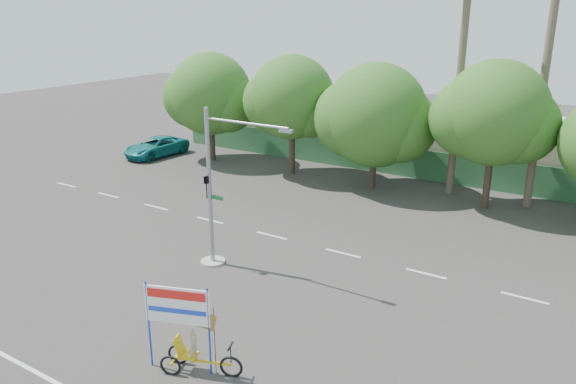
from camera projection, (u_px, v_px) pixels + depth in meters
The scene contains 13 objects.
ground at pixel (196, 317), 20.72m from camera, with size 120.00×120.00×0.00m, color #33302D.
fence at pixel (408, 163), 37.70m from camera, with size 38.00×0.08×2.00m, color #336B3D.
building_left at pixel (312, 122), 46.07m from camera, with size 12.00×8.00×4.00m, color #B7A991.
building_right at pixel (549, 153), 37.02m from camera, with size 14.00×8.00×3.60m, color #B7A991.
tree_far_left at pixel (210, 96), 40.82m from camera, with size 7.14×6.00×7.96m.
tree_left at pixel (292, 100), 37.19m from camera, with size 6.66×5.60×8.07m.
tree_center at pixel (375, 118), 34.34m from camera, with size 7.62×6.40×7.85m.
tree_right at pixel (494, 117), 30.55m from camera, with size 6.90×5.80×8.36m.
palm_tall at pixel (553, 16), 29.09m from camera, with size 3.73×3.79×17.45m.
palm_short at pixel (463, 45), 31.87m from camera, with size 3.73×3.79×14.45m.
traffic_signal at pixel (215, 202), 24.13m from camera, with size 4.72×1.10×7.00m.
trike_billboard at pixel (188, 337), 17.31m from camera, with size 2.92×1.33×3.02m.
pickup_truck at pixel (156, 147), 43.18m from camera, with size 2.42×5.24×1.46m, color #107373.
Camera 1 is at (12.59, -13.64, 10.86)m, focal length 35.00 mm.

